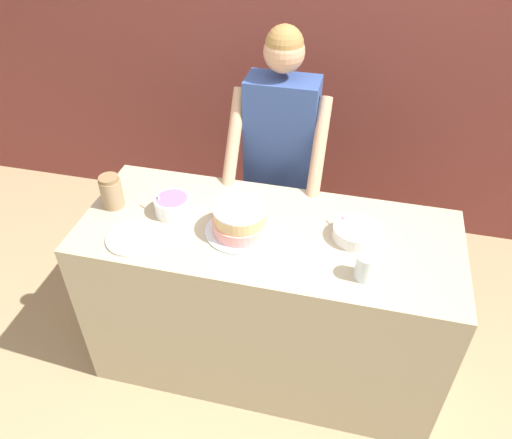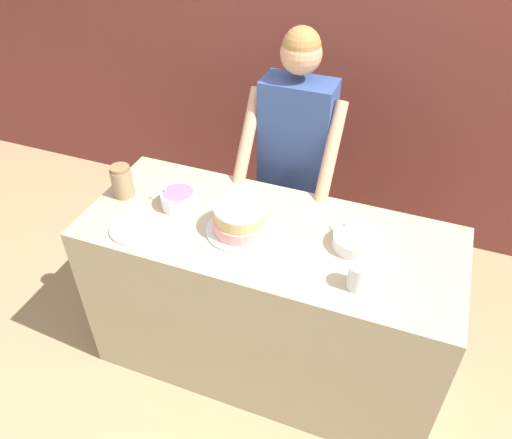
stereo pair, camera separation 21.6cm
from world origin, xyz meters
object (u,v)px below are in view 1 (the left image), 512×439
frosting_bowl_pink (357,232)px  ceramic_plate (134,238)px  cake (240,221)px  drinking_glass (366,267)px  person_baker (280,148)px  stoneware_jar (111,192)px  frosting_bowl_purple (173,205)px

frosting_bowl_pink → ceramic_plate: size_ratio=0.84×
cake → ceramic_plate: size_ratio=1.27×
drinking_glass → ceramic_plate: 1.00m
drinking_glass → person_baker: bearing=122.7°
cake → frosting_bowl_pink: 0.51m
stoneware_jar → drinking_glass: bearing=-9.7°
person_baker → stoneware_jar: person_baker is taller
frosting_bowl_purple → ceramic_plate: frosting_bowl_purple is taller
person_baker → drinking_glass: 0.93m
drinking_glass → ceramic_plate: bearing=179.9°
person_baker → frosting_bowl_purple: person_baker is taller
person_baker → ceramic_plate: bearing=-122.5°
drinking_glass → stoneware_jar: stoneware_jar is taller
ceramic_plate → stoneware_jar: size_ratio=1.52×
frosting_bowl_pink → ceramic_plate: frosting_bowl_pink is taller
cake → drinking_glass: cake is taller
ceramic_plate → cake: bearing=19.3°
cake → ceramic_plate: (-0.44, -0.15, -0.06)m
stoneware_jar → cake: bearing=-4.2°
drinking_glass → frosting_bowl_purple: bearing=166.3°
person_baker → stoneware_jar: bearing=-140.0°
person_baker → drinking_glass: (0.50, -0.78, -0.02)m
cake → stoneware_jar: bearing=175.8°
drinking_glass → ceramic_plate: drinking_glass is taller
person_baker → stoneware_jar: (-0.69, -0.58, 0.01)m
ceramic_plate → stoneware_jar: bearing=133.9°
frosting_bowl_purple → ceramic_plate: (-0.10, -0.22, -0.04)m
frosting_bowl_purple → stoneware_jar: size_ratio=1.03×
drinking_glass → stoneware_jar: (-1.19, 0.20, 0.02)m
drinking_glass → stoneware_jar: bearing=170.3°
person_baker → frosting_bowl_pink: bearing=-50.4°
frosting_bowl_pink → stoneware_jar: 1.14m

